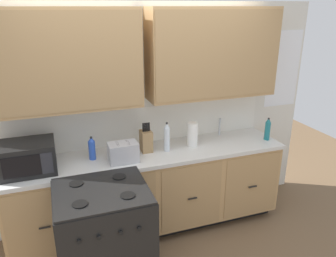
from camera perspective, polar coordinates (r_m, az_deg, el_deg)
The scene contains 12 objects.
ground_plane at distance 3.67m, azimuth -1.51°, elevation -19.04°, with size 8.00×8.00×0.00m, color brown.
wall_unit at distance 3.40m, azimuth -4.35°, elevation 8.18°, with size 4.04×0.40×2.37m.
counter_run at distance 3.64m, azimuth -3.02°, elevation -10.48°, with size 2.87×0.64×0.91m.
stove_range at distance 3.03m, azimuth -10.71°, elevation -17.92°, with size 0.76×0.68×0.95m.
microwave at distance 3.25m, azimuth -22.82°, elevation -4.58°, with size 0.48×0.37×0.28m.
toaster at distance 3.23m, azimuth -7.65°, elevation -4.04°, with size 0.28×0.18×0.19m.
knife_block at distance 3.43m, azimuth -3.75°, elevation -2.07°, with size 0.11×0.14×0.31m.
sink_faucet at distance 3.90m, azimuth 8.79°, elevation 0.30°, with size 0.02×0.02×0.20m, color #B2B5BA.
paper_towel_roll at distance 3.56m, azimuth 4.19°, elevation -1.00°, with size 0.12×0.12×0.26m, color white.
bottle_clear at distance 3.42m, azimuth -0.20°, elevation -1.48°, with size 0.06×0.06×0.31m.
bottle_teal at distance 3.87m, azimuth 16.61°, elevation -0.10°, with size 0.06×0.06×0.26m.
bottle_blue at distance 3.33m, azimuth -12.84°, elevation -3.31°, with size 0.07×0.07×0.23m.
Camera 1 is at (-0.86, -2.71, 2.32)m, focal length 35.76 mm.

